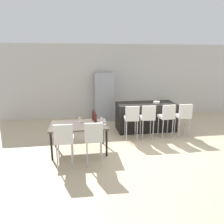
# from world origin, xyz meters

# --- Properties ---
(ground_plane) EXTENTS (10.00, 10.00, 0.00)m
(ground_plane) POSITION_xyz_m (0.00, 0.00, 0.00)
(ground_plane) COLOR #C6B28E
(back_wall) EXTENTS (10.00, 0.12, 2.90)m
(back_wall) POSITION_xyz_m (0.00, 3.09, 1.45)
(back_wall) COLOR beige
(back_wall) RESTS_ON ground_plane
(kitchen_island) EXTENTS (1.93, 0.88, 0.92)m
(kitchen_island) POSITION_xyz_m (0.30, 1.18, 0.46)
(kitchen_island) COLOR black
(kitchen_island) RESTS_ON ground_plane
(bar_chair_left) EXTENTS (0.43, 0.43, 1.05)m
(bar_chair_left) POSITION_xyz_m (-0.39, 0.36, 0.70)
(bar_chair_left) COLOR silver
(bar_chair_left) RESTS_ON ground_plane
(bar_chair_middle) EXTENTS (0.43, 0.43, 1.05)m
(bar_chair_middle) POSITION_xyz_m (0.10, 0.36, 0.70)
(bar_chair_middle) COLOR silver
(bar_chair_middle) RESTS_ON ground_plane
(bar_chair_right) EXTENTS (0.43, 0.43, 1.05)m
(bar_chair_right) POSITION_xyz_m (0.70, 0.36, 0.70)
(bar_chair_right) COLOR silver
(bar_chair_right) RESTS_ON ground_plane
(bar_chair_far) EXTENTS (0.41, 0.41, 1.05)m
(bar_chair_far) POSITION_xyz_m (1.24, 0.36, 0.70)
(bar_chair_far) COLOR silver
(bar_chair_far) RESTS_ON ground_plane
(dining_table) EXTENTS (1.45, 0.92, 0.74)m
(dining_table) POSITION_xyz_m (-1.93, -0.23, 0.68)
(dining_table) COLOR #4C4238
(dining_table) RESTS_ON ground_plane
(dining_chair_near) EXTENTS (0.41, 0.41, 1.05)m
(dining_chair_near) POSITION_xyz_m (-2.26, -1.05, 0.70)
(dining_chair_near) COLOR silver
(dining_chair_near) RESTS_ON ground_plane
(dining_chair_far) EXTENTS (0.42, 0.42, 1.05)m
(dining_chair_far) POSITION_xyz_m (-1.61, -1.05, 0.70)
(dining_chair_far) COLOR silver
(dining_chair_far) RESTS_ON ground_plane
(wine_bottle_near) EXTENTS (0.07, 0.07, 0.32)m
(wine_bottle_near) POSITION_xyz_m (-1.54, 0.10, 0.87)
(wine_bottle_near) COLOR #471E19
(wine_bottle_near) RESTS_ON dining_table
(wine_bottle_far) EXTENTS (0.07, 0.07, 0.31)m
(wine_bottle_far) POSITION_xyz_m (-1.50, -0.15, 0.86)
(wine_bottle_far) COLOR #471E19
(wine_bottle_far) RESTS_ON dining_table
(wine_glass_left) EXTENTS (0.07, 0.07, 0.17)m
(wine_glass_left) POSITION_xyz_m (-1.28, -0.34, 0.86)
(wine_glass_left) COLOR silver
(wine_glass_left) RESTS_ON dining_table
(wine_glass_middle) EXTENTS (0.07, 0.07, 0.17)m
(wine_glass_middle) POSITION_xyz_m (-1.34, -0.10, 0.86)
(wine_glass_middle) COLOR silver
(wine_glass_middle) RESTS_ON dining_table
(wine_glass_right) EXTENTS (0.07, 0.07, 0.17)m
(wine_glass_right) POSITION_xyz_m (-1.91, -0.01, 0.86)
(wine_glass_right) COLOR silver
(wine_glass_right) RESTS_ON dining_table
(refrigerator) EXTENTS (0.72, 0.68, 1.84)m
(refrigerator) POSITION_xyz_m (-0.94, 2.65, 0.92)
(refrigerator) COLOR #939699
(refrigerator) RESTS_ON ground_plane
(fruit_bowl) EXTENTS (0.22, 0.22, 0.07)m
(fruit_bowl) POSITION_xyz_m (0.63, 1.09, 0.96)
(fruit_bowl) COLOR beige
(fruit_bowl) RESTS_ON kitchen_island
(potted_plant) EXTENTS (0.46, 0.46, 0.66)m
(potted_plant) POSITION_xyz_m (1.76, 2.64, 0.39)
(potted_plant) COLOR #38383D
(potted_plant) RESTS_ON ground_plane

